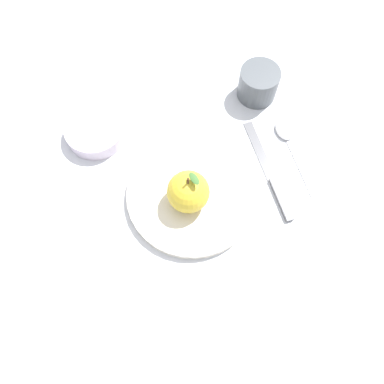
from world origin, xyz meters
name	(u,v)px	position (x,y,z in m)	size (l,w,h in m)	color
ground_plane	(200,189)	(0.00, 0.00, 0.00)	(2.40, 2.40, 0.00)	silver
dinner_plate	(192,194)	(-0.02, -0.01, 0.01)	(0.24, 0.24, 0.02)	silver
apple	(188,192)	(-0.03, -0.02, 0.05)	(0.07, 0.07, 0.09)	gold
side_bowl	(95,130)	(-0.17, 0.16, 0.02)	(0.12, 0.12, 0.03)	silver
cup	(259,82)	(0.16, 0.18, 0.04)	(0.08, 0.08, 0.07)	#4C5156
knife	(272,178)	(0.13, -0.01, 0.00)	(0.03, 0.22, 0.01)	#59595E
spoon	(288,138)	(0.19, 0.06, 0.01)	(0.04, 0.18, 0.01)	silver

